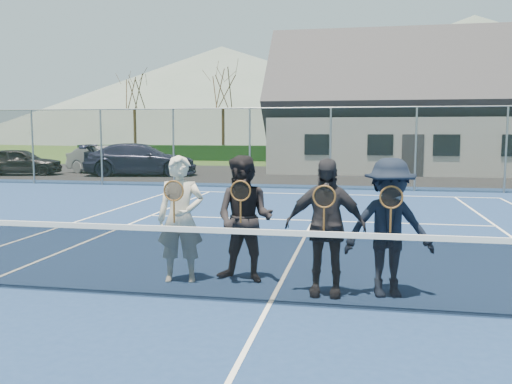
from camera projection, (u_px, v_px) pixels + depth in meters
ground at (337, 176)px, 26.23m from camera, size 220.00×220.00×0.00m
court_surface at (270, 305)px, 6.71m from camera, size 30.00×30.00×0.02m
tarmac_carpark at (256, 174)px, 26.98m from camera, size 40.00×12.00×0.01m
hedge_row at (344, 154)px, 37.88m from camera, size 40.00×1.20×1.10m
hill_west at (222, 95)px, 103.08m from camera, size 110.00×110.00×18.00m
hill_centre at (472, 80)px, 94.43m from camera, size 120.00×120.00×22.00m
car_a at (20, 162)px, 26.43m from camera, size 4.20×2.63×1.33m
car_b at (105, 160)px, 27.36m from camera, size 4.52×2.95×1.41m
car_c at (141, 160)px, 26.16m from camera, size 5.70×3.18×1.56m
court_markings at (270, 304)px, 6.71m from camera, size 11.03×23.83×0.01m
tennis_net at (270, 264)px, 6.65m from camera, size 11.68×0.08×1.10m
perimeter_fence at (330, 148)px, 19.71m from camera, size 30.07×0.07×3.02m
clubhouse at (417, 96)px, 28.93m from camera, size 15.60×8.20×7.70m
tree_a at (134, 83)px, 41.26m from camera, size 3.20×3.20×7.77m
tree_b at (223, 81)px, 39.95m from camera, size 3.20×3.20×7.77m
tree_c at (375, 79)px, 37.89m from camera, size 3.20×3.20×7.77m
player_a at (181, 219)px, 7.68m from camera, size 0.73×0.56×1.80m
player_b at (245, 219)px, 7.68m from camera, size 0.99×0.83×1.80m
player_c at (325, 227)px, 7.03m from camera, size 1.06×0.51×1.80m
player_d at (389, 228)px, 6.97m from camera, size 1.28×0.90×1.80m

